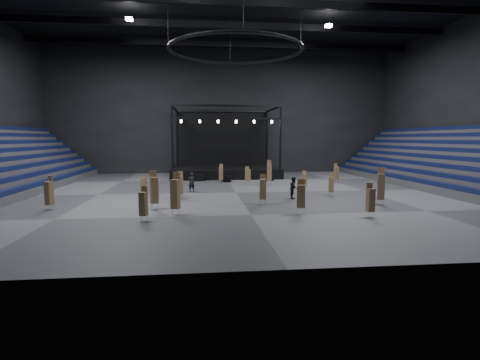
{
  "coord_description": "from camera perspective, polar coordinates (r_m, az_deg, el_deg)",
  "views": [
    {
      "loc": [
        -3.34,
        -34.73,
        5.06
      ],
      "look_at": [
        0.18,
        -2.0,
        1.4
      ],
      "focal_mm": 28.0,
      "sensor_mm": 36.0,
      "label": 1
    }
  ],
  "objects": [
    {
      "name": "chair_stack_11",
      "position": [
        25.56,
        19.26,
        -2.82
      ],
      "size": [
        0.47,
        0.47,
        2.21
      ],
      "rotation": [
        0.0,
        0.0,
        0.09
      ],
      "color": "silver",
      "rests_on": "floor"
    },
    {
      "name": "flight_case_left",
      "position": [
        44.9,
        -6.23,
        0.35
      ],
      "size": [
        1.33,
        0.89,
        0.81
      ],
      "primitive_type": "cube",
      "rotation": [
        0.0,
        0.0,
        0.25
      ],
      "color": "black",
      "rests_on": "floor"
    },
    {
      "name": "flight_case_right",
      "position": [
        44.67,
        4.34,
        0.27
      ],
      "size": [
        1.14,
        0.81,
        0.69
      ],
      "primitive_type": "cube",
      "rotation": [
        0.0,
        0.0,
        0.31
      ],
      "color": "black",
      "rests_on": "floor"
    },
    {
      "name": "chair_stack_2",
      "position": [
        33.95,
        13.71,
        -0.62
      ],
      "size": [
        0.52,
        0.52,
        1.99
      ],
      "rotation": [
        0.0,
        0.0,
        -0.27
      ],
      "color": "silver",
      "rests_on": "floor"
    },
    {
      "name": "chair_stack_12",
      "position": [
        25.36,
        9.29,
        -2.36
      ],
      "size": [
        0.68,
        0.68,
        2.35
      ],
      "rotation": [
        0.0,
        0.0,
        -0.27
      ],
      "color": "silver",
      "rests_on": "floor"
    },
    {
      "name": "chair_stack_0",
      "position": [
        28.77,
        3.51,
        -1.32
      ],
      "size": [
        0.57,
        0.57,
        2.34
      ],
      "rotation": [
        0.0,
        0.0,
        -0.16
      ],
      "color": "silver",
      "rests_on": "floor"
    },
    {
      "name": "chair_stack_1",
      "position": [
        42.99,
        -2.91,
        1.07
      ],
      "size": [
        0.5,
        0.5,
        2.17
      ],
      "rotation": [
        0.0,
        0.0,
        -0.26
      ],
      "color": "silver",
      "rests_on": "floor"
    },
    {
      "name": "chair_stack_3",
      "position": [
        31.89,
        -9.11,
        -0.68
      ],
      "size": [
        0.51,
        0.51,
        2.31
      ],
      "rotation": [
        0.0,
        0.0,
        -0.06
      ],
      "color": "silver",
      "rests_on": "floor"
    },
    {
      "name": "chair_stack_5",
      "position": [
        34.75,
        -14.47,
        -0.61
      ],
      "size": [
        0.53,
        0.53,
        1.82
      ],
      "rotation": [
        0.0,
        0.0,
        -0.31
      ],
      "color": "silver",
      "rests_on": "floor"
    },
    {
      "name": "flight_case_mid",
      "position": [
        43.7,
        -2.08,
        0.16
      ],
      "size": [
        1.16,
        0.78,
        0.71
      ],
      "primitive_type": "cube",
      "rotation": [
        0.0,
        0.0,
        -0.25
      ],
      "color": "black",
      "rests_on": "floor"
    },
    {
      "name": "chair_stack_9",
      "position": [
        29.77,
        -27.07,
        -1.71
      ],
      "size": [
        0.6,
        0.6,
        2.43
      ],
      "rotation": [
        0.0,
        0.0,
        -0.43
      ],
      "color": "silver",
      "rests_on": "floor"
    },
    {
      "name": "chair_stack_6",
      "position": [
        44.08,
        14.47,
        1.08
      ],
      "size": [
        0.57,
        0.57,
        2.24
      ],
      "rotation": [
        0.0,
        0.0,
        0.34
      ],
      "color": "silver",
      "rests_on": "floor"
    },
    {
      "name": "chair_stack_13",
      "position": [
        25.13,
        -9.81,
        -2.01
      ],
      "size": [
        0.67,
        0.67,
        2.85
      ],
      "rotation": [
        0.0,
        0.0,
        -0.41
      ],
      "color": "silver",
      "rests_on": "floor"
    },
    {
      "name": "chair_stack_7",
      "position": [
        30.42,
        20.67,
        -0.88
      ],
      "size": [
        0.65,
        0.65,
        2.86
      ],
      "rotation": [
        0.0,
        0.0,
        -0.32
      ],
      "color": "silver",
      "rests_on": "floor"
    },
    {
      "name": "man_center",
      "position": [
        35.73,
        -7.41,
        -0.35
      ],
      "size": [
        0.8,
        0.67,
        1.85
      ],
      "primitive_type": "imported",
      "rotation": [
        0.0,
        0.0,
        3.54
      ],
      "color": "black",
      "rests_on": "floor"
    },
    {
      "name": "chair_stack_8",
      "position": [
        23.66,
        -14.51,
        -3.46
      ],
      "size": [
        0.54,
        0.54,
        2.16
      ],
      "rotation": [
        0.0,
        0.0,
        -0.38
      ],
      "color": "silver",
      "rests_on": "floor"
    },
    {
      "name": "chair_stack_10",
      "position": [
        27.48,
        -12.97,
        -1.42
      ],
      "size": [
        0.68,
        0.68,
        2.77
      ],
      "rotation": [
        0.0,
        0.0,
        0.37
      ],
      "color": "silver",
      "rests_on": "floor"
    },
    {
      "name": "roof_girders",
      "position": [
        36.94,
        -0.68,
        25.53
      ],
      "size": [
        49.0,
        30.35,
        0.7
      ],
      "color": "black",
      "rests_on": "ceiling"
    },
    {
      "name": "bleachers_right",
      "position": [
        43.68,
        30.87,
        1.07
      ],
      "size": [
        7.2,
        40.0,
        6.4
      ],
      "color": "#47484A",
      "rests_on": "floor"
    },
    {
      "name": "wall_front",
      "position": [
        14.67,
        7.81,
        21.87
      ],
      "size": [
        50.0,
        0.2,
        18.0
      ],
      "primitive_type": "cube",
      "color": "black",
      "rests_on": "ground"
    },
    {
      "name": "truss_ring",
      "position": [
        35.78,
        -0.67,
        19.17
      ],
      "size": [
        12.3,
        12.3,
        5.15
      ],
      "color": "black",
      "rests_on": "ceiling"
    },
    {
      "name": "chair_stack_15",
      "position": [
        41.14,
        1.19,
        0.79
      ],
      "size": [
        0.6,
        0.6,
        2.01
      ],
      "rotation": [
        0.0,
        0.0,
        0.32
      ],
      "color": "silver",
      "rests_on": "floor"
    },
    {
      "name": "chair_stack_16",
      "position": [
        37.79,
        9.77,
        0.09
      ],
      "size": [
        0.47,
        0.47,
        1.88
      ],
      "rotation": [
        0.0,
        0.0,
        -0.09
      ],
      "color": "silver",
      "rests_on": "floor"
    },
    {
      "name": "crew_member",
      "position": [
        31.77,
        8.21,
        -1.2
      ],
      "size": [
        0.95,
        1.07,
        1.85
      ],
      "primitive_type": "imported",
      "rotation": [
        0.0,
        0.0,
        1.25
      ],
      "color": "black",
      "rests_on": "floor"
    },
    {
      "name": "chair_stack_14",
      "position": [
        41.02,
        4.48,
        1.18
      ],
      "size": [
        0.52,
        0.52,
        2.72
      ],
      "rotation": [
        0.0,
        0.0,
        -0.07
      ],
      "color": "silver",
      "rests_on": "floor"
    },
    {
      "name": "stage",
      "position": [
        51.2,
        -2.39,
        2.29
      ],
      "size": [
        14.0,
        10.0,
        9.2
      ],
      "color": "black",
      "rests_on": "floor"
    },
    {
      "name": "wall_back",
      "position": [
        55.97,
        -2.75,
        10.37
      ],
      "size": [
        50.0,
        0.2,
        18.0
      ],
      "primitive_type": "cube",
      "color": "black",
      "rests_on": "ground"
    },
    {
      "name": "floor",
      "position": [
        35.26,
        -0.65,
        -1.91
      ],
      "size": [
        50.0,
        50.0,
        0.0
      ],
      "primitive_type": "plane",
      "color": "#545457",
      "rests_on": "ground"
    },
    {
      "name": "chair_stack_4",
      "position": [
        32.88,
        -9.77,
        -0.84
      ],
      "size": [
        0.44,
        0.44,
        1.87
      ],
      "rotation": [
        0.0,
        0.0,
        0.02
      ],
      "color": "silver",
      "rests_on": "floor"
    }
  ]
}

